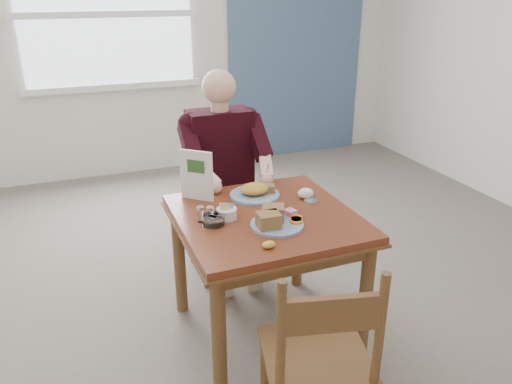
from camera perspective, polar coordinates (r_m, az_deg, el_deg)
name	(u,v)px	position (r m, az deg, el deg)	size (l,w,h in m)	color
floor	(265,332)	(2.99, 1.02, -15.68)	(6.00, 6.00, 0.00)	#655952
wall_back	(150,35)	(5.27, -11.98, 17.17)	(5.50, 5.50, 0.00)	silver
accent_panel	(297,30)	(5.75, 4.74, 17.96)	(1.60, 0.02, 2.80)	#456180
lemon_wedge	(269,245)	(2.27, 1.46, -6.03)	(0.06, 0.04, 0.03)	gold
napkin	(306,193)	(2.80, 5.68, -0.14)	(0.09, 0.07, 0.06)	white
metal_dish	(311,201)	(2.76, 6.30, -1.03)	(0.08, 0.08, 0.01)	silver
window	(107,14)	(5.17, -16.70, 18.87)	(1.72, 0.04, 1.42)	white
table	(266,233)	(2.65, 1.11, -4.76)	(0.92, 0.92, 0.75)	maroon
chair_far	(221,204)	(3.39, -4.06, -1.40)	(0.42, 0.42, 0.95)	brown
chair_near	(319,361)	(2.10, 7.16, -18.64)	(0.51, 0.51, 0.95)	brown
diner	(224,162)	(3.19, -3.73, 3.45)	(0.53, 0.56, 1.39)	tan
near_plate	(275,220)	(2.47, 2.15, -3.18)	(0.31, 0.31, 0.09)	white
far_plate	(256,191)	(2.81, -0.03, 0.06)	(0.35, 0.35, 0.08)	white
caddy	(227,213)	(2.55, -3.38, -2.44)	(0.13, 0.13, 0.08)	white
shakers	(205,214)	(2.51, -5.80, -2.54)	(0.09, 0.07, 0.08)	white
creamer	(214,220)	(2.49, -4.84, -3.19)	(0.11, 0.11, 0.05)	white
menu	(196,175)	(2.74, -6.82, 1.92)	(0.15, 0.14, 0.28)	white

